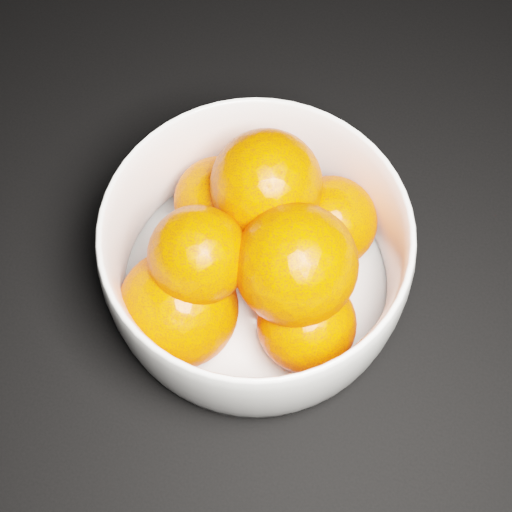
# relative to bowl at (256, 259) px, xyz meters

# --- Properties ---
(bowl) EXTENTS (0.22, 0.22, 0.11)m
(bowl) POSITION_rel_bowl_xyz_m (0.00, 0.00, 0.00)
(bowl) COLOR white
(bowl) RESTS_ON ground
(orange_pile) EXTENTS (0.17, 0.18, 0.13)m
(orange_pile) POSITION_rel_bowl_xyz_m (-0.00, -0.00, 0.01)
(orange_pile) COLOR #FF4400
(orange_pile) RESTS_ON bowl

